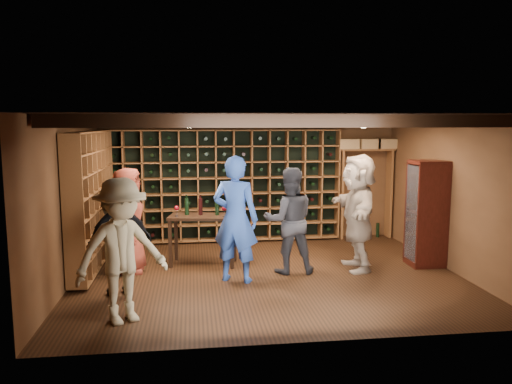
{
  "coord_description": "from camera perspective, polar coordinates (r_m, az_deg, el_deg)",
  "views": [
    {
      "loc": [
        -1.17,
        -7.6,
        2.4
      ],
      "look_at": [
        -0.17,
        0.2,
        1.3
      ],
      "focal_mm": 35.0,
      "sensor_mm": 36.0,
      "label": 1
    }
  ],
  "objects": [
    {
      "name": "man_grey_suit",
      "position": [
        7.99,
        3.82,
        -3.27
      ],
      "size": [
        0.84,
        0.66,
        1.7
      ],
      "primitive_type": "imported",
      "rotation": [
        0.0,
        0.0,
        3.12
      ],
      "color": "black",
      "rests_on": "ground"
    },
    {
      "name": "guest_woman_black",
      "position": [
        7.18,
        -15.27,
        -5.62
      ],
      "size": [
        0.96,
        0.67,
        1.51
      ],
      "primitive_type": "imported",
      "rotation": [
        0.0,
        0.0,
        3.53
      ],
      "color": "black",
      "rests_on": "ground"
    },
    {
      "name": "crate_shelf",
      "position": [
        10.58,
        12.51,
        3.23
      ],
      "size": [
        1.2,
        0.32,
        2.07
      ],
      "color": "brown",
      "rests_on": "ground"
    },
    {
      "name": "guest_khaki",
      "position": [
        6.2,
        -15.1,
        -6.54
      ],
      "size": [
        1.31,
        1.12,
        1.76
      ],
      "primitive_type": "imported",
      "rotation": [
        0.0,
        0.0,
        0.5
      ],
      "color": "gray",
      "rests_on": "ground"
    },
    {
      "name": "display_cabinet",
      "position": [
        8.85,
        18.88,
        -2.55
      ],
      "size": [
        0.55,
        0.5,
        1.75
      ],
      "color": "#370F0B",
      "rests_on": "ground"
    },
    {
      "name": "guest_beige",
      "position": [
        8.31,
        11.57,
        -2.28
      ],
      "size": [
        0.71,
        1.8,
        1.9
      ],
      "primitive_type": "imported",
      "rotation": [
        0.0,
        0.0,
        4.63
      ],
      "color": "gray",
      "rests_on": "ground"
    },
    {
      "name": "guest_red_floral",
      "position": [
        8.25,
        -14.42,
        -3.17
      ],
      "size": [
        0.55,
        0.84,
        1.69
      ],
      "primitive_type": "imported",
      "rotation": [
        0.0,
        0.0,
        1.59
      ],
      "color": "maroon",
      "rests_on": "ground"
    },
    {
      "name": "wine_rack_left",
      "position": [
        8.68,
        -18.27,
        -0.76
      ],
      "size": [
        0.3,
        2.65,
        2.2
      ],
      "color": "brown",
      "rests_on": "ground"
    },
    {
      "name": "wine_rack_back",
      "position": [
        10.03,
        -3.57,
        0.75
      ],
      "size": [
        4.65,
        0.3,
        2.2
      ],
      "color": "brown",
      "rests_on": "ground"
    },
    {
      "name": "ground",
      "position": [
        8.05,
        1.39,
        -9.41
      ],
      "size": [
        6.0,
        6.0,
        0.0
      ],
      "primitive_type": "plane",
      "color": "#321B0D",
      "rests_on": "ground"
    },
    {
      "name": "room_shell",
      "position": [
        7.74,
        1.39,
        8.07
      ],
      "size": [
        6.0,
        6.0,
        6.0
      ],
      "color": "brown",
      "rests_on": "ground"
    },
    {
      "name": "tasting_table",
      "position": [
        8.48,
        -6.1,
        -3.31
      ],
      "size": [
        1.21,
        0.75,
        1.13
      ],
      "rotation": [
        0.0,
        0.0,
        -0.18
      ],
      "color": "black",
      "rests_on": "ground"
    },
    {
      "name": "man_blue_shirt",
      "position": [
        7.52,
        -2.36,
        -3.11
      ],
      "size": [
        0.82,
        0.7,
        1.92
      ],
      "primitive_type": "imported",
      "rotation": [
        0.0,
        0.0,
        2.74
      ],
      "color": "navy",
      "rests_on": "ground"
    }
  ]
}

